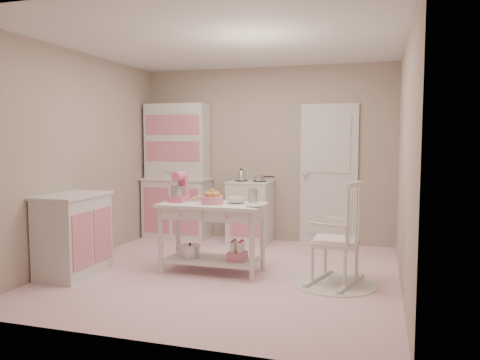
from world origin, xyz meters
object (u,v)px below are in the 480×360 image
Objects in this scene: hutch at (177,171)px; work_table at (212,238)px; bread_basket at (212,200)px; rocking_chair at (335,233)px; stand_mixer at (179,187)px; stove at (250,212)px; base_cabinet at (73,235)px.

work_table is at bearing -54.16° from hutch.
hutch is 2.09m from bread_basket.
hutch is 3.13m from rocking_chair.
stand_mixer is at bearing 177.27° from work_table.
hutch is at bearing 125.48° from bread_basket.
stand_mixer is (0.77, -1.63, -0.07)m from hutch.
base_cabinet is (-1.47, -2.16, 0.00)m from stove.
stand_mixer reaches higher than work_table.
stand_mixer is at bearing -165.09° from rocking_chair.
rocking_chair reaches higher than work_table.
base_cabinet is 3.68× the size of bread_basket.
stove is at bearing 77.96° from stand_mixer.
base_cabinet is 1.61m from bread_basket.
stand_mixer is 0.46m from bread_basket.
bread_basket is (0.01, -1.65, 0.39)m from stove.
base_cabinet is 0.77× the size of work_table.
rocking_chair is 4.40× the size of bread_basket.
stove is 2.15m from rocking_chair.
hutch is 1.89× the size of rocking_chair.
hutch is 2.30m from base_cabinet.
stand_mixer reaches higher than stove.
bread_basket is at bearing 19.30° from base_cabinet.
stove is 2.71× the size of stand_mixer.
rocking_chair is 1.41m from bread_basket.
bread_basket is at bearing -89.69° from stove.
rocking_chair reaches higher than bread_basket.
work_table is (1.46, 0.57, -0.06)m from base_cabinet.
stand_mixer is at bearing 170.96° from bread_basket.
bread_basket is at bearing -162.83° from rocking_chair.
hutch reaches higher than bread_basket.
stand_mixer reaches higher than base_cabinet.
base_cabinet is at bearing -158.73° from work_table.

